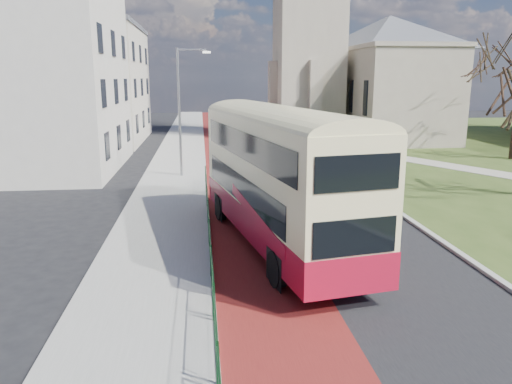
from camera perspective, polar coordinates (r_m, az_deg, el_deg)
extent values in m
plane|color=black|center=(15.88, 5.87, -10.63)|extent=(160.00, 160.00, 0.00)
cube|color=black|center=(35.10, 1.46, 2.55)|extent=(9.00, 120.00, 0.01)
cube|color=#591414|center=(34.84, -2.95, 2.46)|extent=(3.40, 120.00, 0.01)
cube|color=gray|center=(34.83, -9.21, 2.40)|extent=(4.00, 120.00, 0.12)
cube|color=#999993|center=(34.78, -5.92, 2.49)|extent=(0.25, 120.00, 0.13)
cube|color=#999993|center=(37.90, 7.97, 3.30)|extent=(0.25, 80.00, 0.13)
cylinder|color=#0D3C1A|center=(18.95, -5.38, -3.15)|extent=(0.04, 24.00, 0.04)
cylinder|color=#0D3C1A|center=(19.23, -5.32, -5.87)|extent=(0.04, 24.00, 0.04)
cube|color=gray|center=(53.69, 6.08, 18.93)|extent=(6.50, 6.50, 24.00)
cube|color=gray|center=(55.82, 14.60, 10.65)|extent=(9.00, 18.00, 9.00)
pyramid|color=#565960|center=(56.14, 15.09, 18.93)|extent=(9.00, 18.00, 3.60)
cube|color=beige|center=(37.79, -23.47, 11.78)|extent=(10.00, 14.00, 12.50)
cube|color=beige|center=(53.33, -18.39, 11.40)|extent=(10.00, 16.00, 11.00)
cube|color=#565960|center=(53.55, -18.85, 17.55)|extent=(10.30, 16.30, 0.50)
cylinder|color=gray|center=(32.31, -8.74, 8.87)|extent=(0.16, 0.16, 8.00)
cylinder|color=gray|center=(32.26, -7.33, 15.84)|extent=(1.80, 0.10, 0.10)
cube|color=silver|center=(32.25, -5.66, 15.61)|extent=(0.50, 0.18, 0.12)
cube|color=maroon|center=(19.05, 2.53, -2.91)|extent=(5.01, 12.52, 1.11)
cube|color=beige|center=(18.58, 2.60, 3.53)|extent=(4.97, 12.46, 3.22)
cube|color=black|center=(18.68, -1.81, 0.46)|extent=(1.88, 9.86, 1.05)
cube|color=black|center=(19.57, 6.11, 0.97)|extent=(1.88, 9.86, 1.05)
cube|color=black|center=(18.07, -1.58, 5.41)|extent=(2.06, 10.82, 1.00)
cube|color=black|center=(18.99, 6.62, 5.69)|extent=(2.06, 10.82, 1.00)
cube|color=black|center=(24.48, -2.14, 3.45)|extent=(2.46, 0.53, 1.17)
cube|color=black|center=(24.26, -2.18, 7.33)|extent=(2.46, 0.53, 1.00)
cube|color=orange|center=(24.21, -2.19, 8.82)|extent=(1.97, 0.46, 0.33)
cylinder|color=black|center=(22.71, -4.04, -1.77)|extent=(0.54, 1.20, 1.15)
cylinder|color=black|center=(23.40, 2.16, -1.31)|extent=(0.54, 1.20, 1.15)
cylinder|color=black|center=(15.55, 2.46, -8.79)|extent=(0.54, 1.20, 1.15)
cylinder|color=black|center=(16.53, 11.05, -7.68)|extent=(0.54, 1.20, 1.15)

